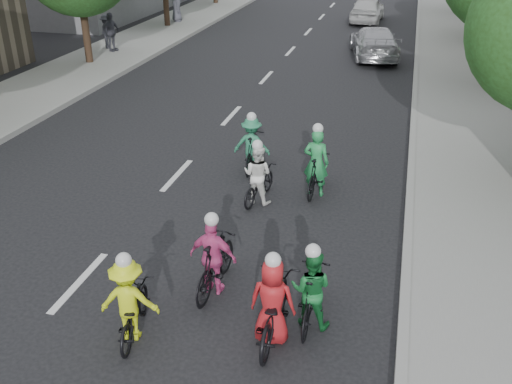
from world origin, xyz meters
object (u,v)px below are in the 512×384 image
at_px(cyclist_3, 311,293).
at_px(spectator_0, 107,31).
at_px(cyclist_4, 131,306).
at_px(spectator_1, 111,32).
at_px(follow_car_trail, 367,9).
at_px(cyclist_0, 258,179).
at_px(cyclist_5, 252,148).
at_px(cyclist_1, 273,307).
at_px(cyclist_6, 214,261).
at_px(follow_car_lead, 374,42).
at_px(spectator_2, 176,5).
at_px(cyclist_2, 316,169).

relative_size(cyclist_3, spectator_0, 1.06).
distance_m(cyclist_4, spectator_1, 20.79).
distance_m(cyclist_4, follow_car_trail, 29.97).
xyz_separation_m(cyclist_0, spectator_1, (-10.66, 13.05, 0.49)).
bearing_deg(cyclist_5, cyclist_1, 105.30).
bearing_deg(cyclist_6, cyclist_0, -84.39).
height_order(cyclist_3, follow_car_lead, cyclist_3).
xyz_separation_m(cyclist_4, spectator_0, (-10.36, 18.80, 0.36)).
distance_m(cyclist_5, spectator_2, 21.94).
bearing_deg(cyclist_3, cyclist_0, -64.23).
bearing_deg(cyclist_5, cyclist_4, 85.75).
xyz_separation_m(cyclist_3, follow_car_trail, (-1.52, 28.86, 0.15)).
height_order(cyclist_0, cyclist_5, cyclist_5).
relative_size(follow_car_lead, spectator_0, 3.05).
distance_m(cyclist_1, cyclist_5, 6.73).
relative_size(cyclist_3, cyclist_6, 0.93).
xyz_separation_m(cyclist_2, cyclist_5, (-1.89, 0.95, -0.00)).
bearing_deg(cyclist_0, follow_car_lead, -85.90).
bearing_deg(spectator_0, spectator_1, -152.25).
distance_m(spectator_1, spectator_2, 8.20).
bearing_deg(cyclist_5, spectator_0, -51.09).
height_order(cyclist_6, spectator_0, spectator_0).
xyz_separation_m(cyclist_4, cyclist_6, (0.93, 1.55, 0.03)).
distance_m(cyclist_6, follow_car_trail, 28.40).
height_order(cyclist_0, cyclist_4, cyclist_4).
height_order(cyclist_0, cyclist_3, cyclist_0).
bearing_deg(cyclist_4, follow_car_lead, -107.74).
distance_m(cyclist_0, spectator_2, 23.74).
distance_m(cyclist_2, spectator_2, 23.68).
xyz_separation_m(cyclist_0, spectator_0, (-11.15, 13.56, 0.39)).
bearing_deg(cyclist_5, follow_car_trail, -95.49).
relative_size(cyclist_1, follow_car_lead, 0.40).
bearing_deg(spectator_0, cyclist_2, -151.52).
relative_size(cyclist_3, cyclist_4, 1.01).
bearing_deg(spectator_2, follow_car_trail, -87.96).
bearing_deg(spectator_1, cyclist_1, -127.03).
relative_size(cyclist_1, spectator_2, 1.06).
bearing_deg(spectator_0, follow_car_lead, -96.65).
bearing_deg(spectator_0, cyclist_4, -166.84).
relative_size(cyclist_4, cyclist_6, 0.93).
xyz_separation_m(cyclist_6, follow_car_trail, (0.36, 28.40, 0.13)).
bearing_deg(cyclist_3, spectator_2, -63.65).
relative_size(cyclist_1, cyclist_3, 1.14).
relative_size(cyclist_4, spectator_2, 0.92).
bearing_deg(spectator_1, follow_car_trail, -25.18).
height_order(cyclist_6, follow_car_lead, cyclist_6).
xyz_separation_m(cyclist_1, follow_car_trail, (-0.98, 29.39, 0.16)).
height_order(cyclist_1, cyclist_3, cyclist_1).
bearing_deg(spectator_2, cyclist_4, -174.94).
distance_m(cyclist_2, follow_car_trail, 23.95).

